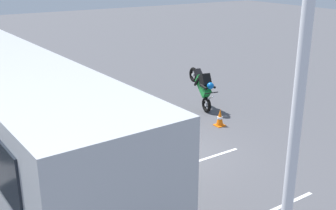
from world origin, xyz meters
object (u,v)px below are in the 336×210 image
object	(u,v)px
spectator_left	(128,121)
spectator_centre	(100,113)
parked_motorcycle_silver	(84,133)
tour_bus	(17,126)
spectator_far_left	(138,133)
stunt_motorcycle	(203,85)
traffic_cone	(220,118)

from	to	relation	value
spectator_left	spectator_centre	distance (m)	1.13
spectator_centre	parked_motorcycle_silver	world-z (taller)	spectator_centre
tour_bus	spectator_centre	size ratio (longest dim) A/B	6.07
tour_bus	parked_motorcycle_silver	xyz separation A→B (m)	(1.33, -2.19, -1.16)
spectator_left	tour_bus	bearing A→B (deg)	93.35
tour_bus	spectator_left	size ratio (longest dim) A/B	6.20
parked_motorcycle_silver	spectator_centre	bearing A→B (deg)	-102.48
tour_bus	spectator_left	xyz separation A→B (m)	(0.18, -3.12, -0.58)
tour_bus	parked_motorcycle_silver	distance (m)	2.81
spectator_far_left	spectator_left	distance (m)	0.88
parked_motorcycle_silver	stunt_motorcycle	bearing A→B (deg)	-79.41
tour_bus	spectator_centre	xyz separation A→B (m)	(1.22, -2.68, -0.56)
spectator_far_left	tour_bus	bearing A→B (deg)	77.04
spectator_centre	parked_motorcycle_silver	size ratio (longest dim) A/B	0.88
spectator_centre	traffic_cone	bearing A→B (deg)	-98.66
spectator_left	stunt_motorcycle	world-z (taller)	spectator_left
tour_bus	stunt_motorcycle	world-z (taller)	tour_bus
spectator_centre	traffic_cone	world-z (taller)	spectator_centre
tour_bus	parked_motorcycle_silver	bearing A→B (deg)	-58.65
spectator_centre	parked_motorcycle_silver	xyz separation A→B (m)	(0.11, 0.50, -0.60)
spectator_far_left	spectator_centre	xyz separation A→B (m)	(1.91, 0.30, 0.07)
stunt_motorcycle	spectator_left	bearing A→B (deg)	116.36
parked_motorcycle_silver	stunt_motorcycle	size ratio (longest dim) A/B	1.01
tour_bus	stunt_motorcycle	xyz separation A→B (m)	(2.31, -7.41, -0.66)
spectator_centre	parked_motorcycle_silver	bearing A→B (deg)	77.52
tour_bus	spectator_left	distance (m)	3.18
parked_motorcycle_silver	stunt_motorcycle	world-z (taller)	stunt_motorcycle
spectator_left	traffic_cone	size ratio (longest dim) A/B	2.81
parked_motorcycle_silver	tour_bus	bearing A→B (deg)	121.35
spectator_far_left	stunt_motorcycle	xyz separation A→B (m)	(2.99, -4.43, -0.03)
parked_motorcycle_silver	stunt_motorcycle	xyz separation A→B (m)	(0.98, -5.22, 0.51)
spectator_far_left	spectator_centre	world-z (taller)	spectator_centre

